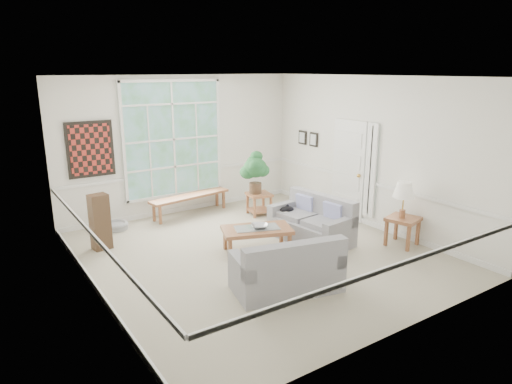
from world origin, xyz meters
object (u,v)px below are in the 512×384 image
at_px(coffee_table, 257,240).
at_px(side_table, 402,231).
at_px(loveseat_right, 311,219).
at_px(loveseat_front, 287,263).
at_px(end_table, 259,204).

xyz_separation_m(coffee_table, side_table, (2.38, -1.19, 0.04)).
height_order(loveseat_right, coffee_table, loveseat_right).
relative_size(loveseat_front, coffee_table, 1.28).
bearing_deg(side_table, loveseat_right, 138.20).
xyz_separation_m(loveseat_front, side_table, (2.80, 0.21, -0.15)).
relative_size(loveseat_front, end_table, 3.14).
distance_m(loveseat_front, end_table, 3.57).
distance_m(loveseat_front, coffee_table, 1.48).
bearing_deg(loveseat_right, loveseat_front, -147.11).
bearing_deg(loveseat_right, coffee_table, 168.39).
distance_m(loveseat_right, coffee_table, 1.17).
distance_m(end_table, side_table, 3.16).
distance_m(coffee_table, end_table, 2.14).
height_order(loveseat_front, coffee_table, loveseat_front).
xyz_separation_m(loveseat_right, side_table, (1.23, -1.10, -0.16)).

